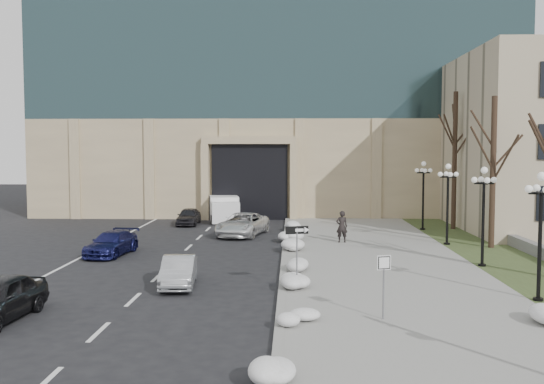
% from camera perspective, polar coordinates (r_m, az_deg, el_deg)
% --- Properties ---
extents(ground, '(160.00, 160.00, 0.00)m').
position_cam_1_polar(ground, '(16.85, 4.04, -15.24)').
color(ground, black).
rests_on(ground, ground).
extents(sidewalk, '(9.00, 40.00, 0.12)m').
position_cam_1_polar(sidewalk, '(30.67, 9.66, -6.37)').
color(sidewalk, gray).
rests_on(sidewalk, ground).
extents(curb, '(0.30, 40.00, 0.14)m').
position_cam_1_polar(curb, '(30.40, 1.17, -6.39)').
color(curb, gray).
rests_on(curb, ground).
extents(grass_strip, '(4.00, 40.00, 0.10)m').
position_cam_1_polar(grass_strip, '(32.20, 21.27, -6.11)').
color(grass_strip, '#374522').
rests_on(grass_strip, ground).
extents(stone_wall, '(0.50, 30.00, 0.70)m').
position_cam_1_polar(stone_wall, '(34.69, 23.31, -4.95)').
color(stone_wall, slate).
rests_on(stone_wall, ground).
extents(office_tower, '(40.00, 24.70, 36.00)m').
position_cam_1_polar(office_tower, '(60.89, 0.60, 16.27)').
color(office_tower, tan).
rests_on(office_tower, ground).
extents(car_b, '(1.64, 3.81, 1.22)m').
position_cam_1_polar(car_b, '(25.08, -8.78, -7.41)').
color(car_b, '#ADB1B5').
rests_on(car_b, ground).
extents(car_c, '(2.26, 4.44, 1.23)m').
position_cam_1_polar(car_c, '(33.09, -14.87, -4.71)').
color(car_c, '#171950').
rests_on(car_c, ground).
extents(car_d, '(3.53, 5.68, 1.46)m').
position_cam_1_polar(car_d, '(39.19, -2.81, -3.07)').
color(car_d, white).
rests_on(car_d, ground).
extents(car_e, '(1.54, 3.73, 1.27)m').
position_cam_1_polar(car_e, '(45.16, -7.85, -2.29)').
color(car_e, '#2B2A2F').
rests_on(car_e, ground).
extents(pedestrian, '(0.73, 0.52, 1.86)m').
position_cam_1_polar(pedestrian, '(35.76, 6.59, -3.25)').
color(pedestrian, black).
rests_on(pedestrian, sidewalk).
extents(box_truck, '(3.12, 6.42, 1.95)m').
position_cam_1_polar(box_truck, '(47.72, -4.58, -1.55)').
color(box_truck, silver).
rests_on(box_truck, ground).
extents(one_way_sign, '(0.97, 0.36, 2.58)m').
position_cam_1_polar(one_way_sign, '(23.70, 2.74, -4.30)').
color(one_way_sign, slate).
rests_on(one_way_sign, ground).
extents(keep_sign, '(0.46, 0.17, 2.19)m').
position_cam_1_polar(keep_sign, '(19.83, 10.48, -7.53)').
color(keep_sign, slate).
rests_on(keep_sign, ground).
extents(snow_clump_a, '(1.10, 1.60, 0.36)m').
position_cam_1_polar(snow_clump_a, '(14.91, 0.79, -16.62)').
color(snow_clump_a, white).
rests_on(snow_clump_a, sidewalk).
extents(snow_clump_b, '(1.10, 1.60, 0.36)m').
position_cam_1_polar(snow_clump_b, '(19.46, 2.15, -11.66)').
color(snow_clump_b, white).
rests_on(snow_clump_b, sidewalk).
extents(snow_clump_c, '(1.10, 1.60, 0.36)m').
position_cam_1_polar(snow_clump_c, '(23.99, 2.18, -8.64)').
color(snow_clump_c, white).
rests_on(snow_clump_c, sidewalk).
extents(snow_clump_d, '(1.10, 1.60, 0.36)m').
position_cam_1_polar(snow_clump_d, '(27.69, 1.79, -6.93)').
color(snow_clump_d, white).
rests_on(snow_clump_d, sidewalk).
extents(snow_clump_e, '(1.10, 1.60, 0.36)m').
position_cam_1_polar(snow_clump_e, '(32.44, 2.13, -5.32)').
color(snow_clump_e, white).
rests_on(snow_clump_e, sidewalk).
extents(snow_clump_f, '(1.10, 1.60, 0.36)m').
position_cam_1_polar(snow_clump_f, '(36.59, 1.53, -4.25)').
color(snow_clump_f, white).
rests_on(snow_clump_f, sidewalk).
extents(snow_clump_g, '(1.10, 1.60, 0.36)m').
position_cam_1_polar(snow_clump_g, '(41.59, 1.57, -3.25)').
color(snow_clump_g, white).
rests_on(snow_clump_g, sidewalk).
extents(lamppost_a, '(1.18, 1.18, 4.76)m').
position_cam_1_polar(lamppost_a, '(23.77, 23.96, -2.33)').
color(lamppost_a, black).
rests_on(lamppost_a, ground).
extents(lamppost_b, '(1.18, 1.18, 4.76)m').
position_cam_1_polar(lamppost_b, '(29.86, 19.29, -0.98)').
color(lamppost_b, black).
rests_on(lamppost_b, ground).
extents(lamppost_c, '(1.18, 1.18, 4.76)m').
position_cam_1_polar(lamppost_c, '(36.10, 16.22, -0.09)').
color(lamppost_c, black).
rests_on(lamppost_c, ground).
extents(lamppost_d, '(1.18, 1.18, 4.76)m').
position_cam_1_polar(lamppost_d, '(42.42, 14.06, 0.53)').
color(lamppost_d, black).
rests_on(lamppost_d, ground).
extents(tree_mid, '(3.20, 3.20, 8.50)m').
position_cam_1_polar(tree_mid, '(35.67, 20.12, 3.68)').
color(tree_mid, black).
rests_on(tree_mid, ground).
extents(tree_far, '(3.20, 3.20, 9.50)m').
position_cam_1_polar(tree_far, '(43.35, 16.84, 4.62)').
color(tree_far, black).
rests_on(tree_far, ground).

